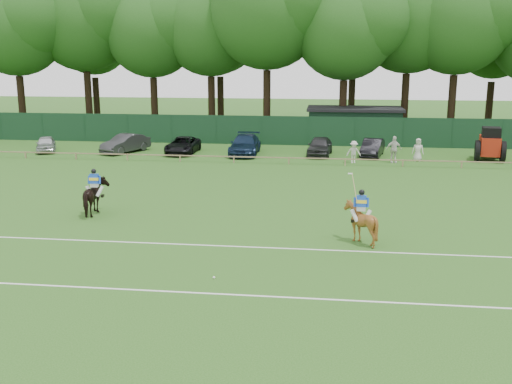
% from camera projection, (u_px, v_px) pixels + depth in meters
% --- Properties ---
extents(ground, '(160.00, 160.00, 0.00)m').
position_uv_depth(ground, '(236.00, 239.00, 25.68)').
color(ground, '#1E4C14').
rests_on(ground, ground).
extents(horse_dark, '(1.14, 2.17, 1.76)m').
position_uv_depth(horse_dark, '(95.00, 197.00, 29.40)').
color(horse_dark, black).
rests_on(horse_dark, ground).
extents(horse_chestnut, '(1.45, 1.62, 1.75)m').
position_uv_depth(horse_chestnut, '(360.00, 222.00, 25.04)').
color(horse_chestnut, brown).
rests_on(horse_chestnut, ground).
extents(sedan_silver, '(2.81, 3.91, 1.24)m').
position_uv_depth(sedan_silver, '(46.00, 144.00, 48.21)').
color(sedan_silver, '#B6B9BC').
rests_on(sedan_silver, ground).
extents(sedan_grey, '(3.22, 4.64, 1.45)m').
position_uv_depth(sedan_grey, '(125.00, 143.00, 47.79)').
color(sedan_grey, '#303032').
rests_on(sedan_grey, ground).
extents(suv_black, '(2.15, 4.64, 1.29)m').
position_uv_depth(suv_black, '(183.00, 145.00, 47.39)').
color(suv_black, black).
rests_on(suv_black, ground).
extents(sedan_navy, '(2.21, 5.27, 1.52)m').
position_uv_depth(sedan_navy, '(245.00, 145.00, 46.87)').
color(sedan_navy, '#13233C').
rests_on(sedan_navy, ground).
extents(hatch_grey, '(2.07, 4.39, 1.45)m').
position_uv_depth(hatch_grey, '(320.00, 146.00, 46.41)').
color(hatch_grey, '#2B2B2D').
rests_on(hatch_grey, ground).
extents(estate_black, '(2.18, 4.25, 1.33)m').
position_uv_depth(estate_black, '(372.00, 148.00, 46.05)').
color(estate_black, black).
rests_on(estate_black, ground).
extents(spectator_left, '(1.11, 0.74, 1.60)m').
position_uv_depth(spectator_left, '(354.00, 152.00, 43.22)').
color(spectator_left, beige).
rests_on(spectator_left, ground).
extents(spectator_mid, '(1.19, 0.65, 1.94)m').
position_uv_depth(spectator_mid, '(394.00, 149.00, 43.30)').
color(spectator_mid, silver).
rests_on(spectator_mid, ground).
extents(spectator_right, '(0.89, 0.64, 1.68)m').
position_uv_depth(spectator_right, '(418.00, 150.00, 43.92)').
color(spectator_right, beige).
rests_on(spectator_right, ground).
extents(rider_dark, '(0.94, 0.41, 1.41)m').
position_uv_depth(rider_dark, '(94.00, 182.00, 29.21)').
color(rider_dark, silver).
rests_on(rider_dark, ground).
extents(rider_chestnut, '(0.94, 0.58, 2.05)m').
position_uv_depth(rider_chestnut, '(361.00, 205.00, 24.85)').
color(rider_chestnut, silver).
rests_on(rider_chestnut, ground).
extents(polo_ball, '(0.09, 0.09, 0.09)m').
position_uv_depth(polo_ball, '(214.00, 278.00, 21.19)').
color(polo_ball, silver).
rests_on(polo_ball, ground).
extents(pitch_lines, '(60.00, 5.10, 0.01)m').
position_uv_depth(pitch_lines, '(221.00, 267.00, 22.30)').
color(pitch_lines, silver).
rests_on(pitch_lines, ground).
extents(pitch_rail, '(62.10, 0.10, 0.50)m').
position_uv_depth(pitch_rail, '(275.00, 158.00, 42.97)').
color(pitch_rail, '#997F5B').
rests_on(pitch_rail, ground).
extents(perimeter_fence, '(92.08, 0.08, 2.50)m').
position_uv_depth(perimeter_fence, '(285.00, 131.00, 51.49)').
color(perimeter_fence, '#14351E').
rests_on(perimeter_fence, ground).
extents(utility_shed, '(8.40, 4.40, 3.04)m').
position_uv_depth(utility_shed, '(354.00, 124.00, 53.59)').
color(utility_shed, '#14331E').
rests_on(utility_shed, ground).
extents(tree_row, '(96.00, 12.00, 21.00)m').
position_uv_depth(tree_row, '(311.00, 133.00, 59.26)').
color(tree_row, '#26561C').
rests_on(tree_row, ground).
extents(tractor, '(2.41, 3.23, 2.49)m').
position_uv_depth(tractor, '(490.00, 145.00, 44.14)').
color(tractor, '#AC220F').
rests_on(tractor, ground).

